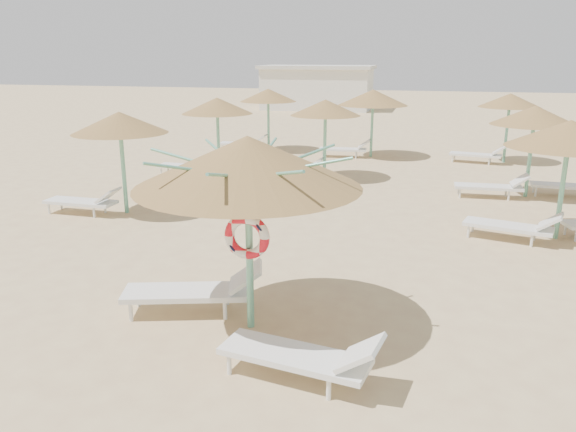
# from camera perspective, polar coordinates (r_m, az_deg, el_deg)

# --- Properties ---
(ground) EXTENTS (120.00, 120.00, 0.00)m
(ground) POSITION_cam_1_polar(r_m,az_deg,el_deg) (9.04, -4.19, -10.58)
(ground) COLOR tan
(ground) RESTS_ON ground
(main_palapa) EXTENTS (3.30, 3.30, 2.95)m
(main_palapa) POSITION_cam_1_polar(r_m,az_deg,el_deg) (8.03, -4.12, 5.42)
(main_palapa) COLOR #68B597
(main_palapa) RESTS_ON ground
(lounger_main_a) EXTENTS (2.33, 1.29, 0.81)m
(lounger_main_a) POSITION_cam_1_polar(r_m,az_deg,el_deg) (9.26, -9.16, -7.43)
(lounger_main_a) COLOR white
(lounger_main_a) RESTS_ON ground
(lounger_main_b) EXTENTS (2.17, 0.97, 0.76)m
(lounger_main_b) POSITION_cam_1_polar(r_m,az_deg,el_deg) (7.36, 1.71, -14.00)
(lounger_main_b) COLOR white
(lounger_main_b) RESTS_ON ground
(palapa_field) EXTENTS (19.66, 13.76, 2.71)m
(palapa_field) POSITION_cam_1_polar(r_m,az_deg,el_deg) (17.60, 16.10, 9.78)
(palapa_field) COLOR #68B597
(palapa_field) RESTS_ON ground
(service_hut) EXTENTS (8.40, 4.40, 3.25)m
(service_hut) POSITION_cam_1_polar(r_m,az_deg,el_deg) (43.57, 2.99, 12.92)
(service_hut) COLOR silver
(service_hut) RESTS_ON ground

